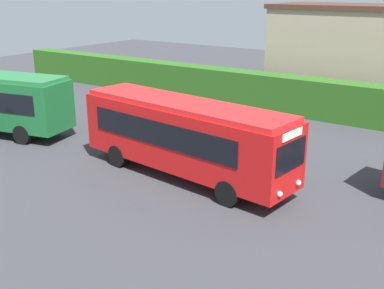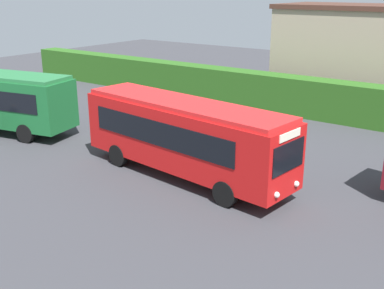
# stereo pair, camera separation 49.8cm
# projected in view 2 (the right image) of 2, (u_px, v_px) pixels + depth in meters

# --- Properties ---
(ground_plane) EXTENTS (78.51, 78.51, 0.00)m
(ground_plane) POSITION_uv_depth(u_px,v_px,m) (210.00, 171.00, 20.83)
(ground_plane) COLOR #38383D
(bus_red) EXTENTS (10.23, 3.44, 3.28)m
(bus_red) POSITION_uv_depth(u_px,v_px,m) (184.00, 134.00, 19.66)
(bus_red) COLOR red
(bus_red) RESTS_ON ground_plane
(hedge_row) EXTENTS (51.25, 1.61, 2.36)m
(hedge_row) POSITION_uv_depth(u_px,v_px,m) (314.00, 98.00, 29.14)
(hedge_row) COLOR #2A5D1B
(hedge_row) RESTS_ON ground_plane
(depot_building) EXTENTS (8.41, 6.01, 6.61)m
(depot_building) POSITION_uv_depth(u_px,v_px,m) (343.00, 54.00, 32.37)
(depot_building) COLOR tan
(depot_building) RESTS_ON ground_plane
(traffic_cone) EXTENTS (0.36, 0.36, 0.60)m
(traffic_cone) POSITION_uv_depth(u_px,v_px,m) (104.00, 92.00, 35.11)
(traffic_cone) COLOR orange
(traffic_cone) RESTS_ON ground_plane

